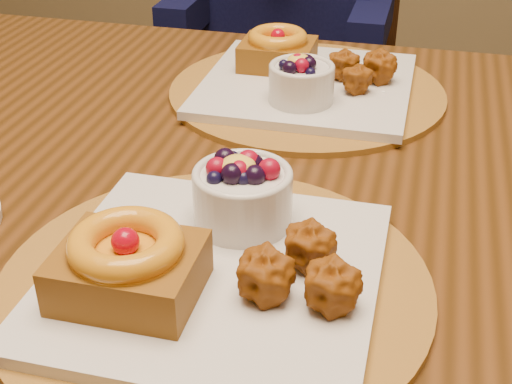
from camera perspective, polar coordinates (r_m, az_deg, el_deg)
dining_table at (r=0.85m, az=1.15°, el=-2.70°), size 1.60×0.90×0.76m
place_setting_near at (r=0.62m, az=-3.54°, el=-5.33°), size 0.38×0.38×0.09m
place_setting_far at (r=0.99m, az=3.94°, el=8.94°), size 0.38×0.38×0.08m
chair_far at (r=1.73m, az=2.96°, el=10.26°), size 0.49×0.49×0.97m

